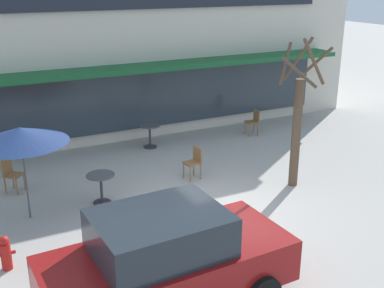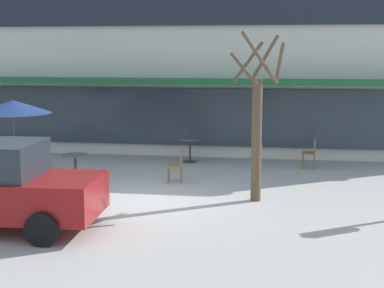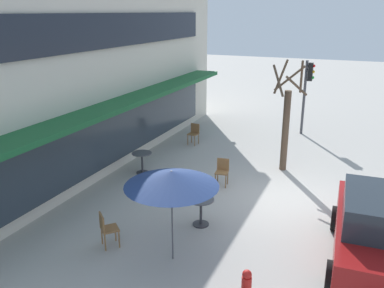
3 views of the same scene
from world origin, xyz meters
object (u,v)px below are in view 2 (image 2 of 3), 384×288
at_px(cafe_table_streetside, 75,163).
at_px(cafe_chair_2, 178,164).
at_px(cafe_chair_1, 36,151).
at_px(street_tree, 257,125).
at_px(cafe_chair_0, 311,151).
at_px(patio_umbrella_green_folded, 13,107).
at_px(cafe_table_near_wall, 190,146).

distance_m(cafe_table_streetside, cafe_chair_2, 2.77).
distance_m(cafe_chair_1, cafe_chair_2, 4.83).
bearing_deg(street_tree, cafe_chair_0, 70.61).
xyz_separation_m(cafe_chair_1, street_tree, (6.82, -2.93, 1.28)).
distance_m(cafe_table_streetside, cafe_chair_1, 2.54).
relative_size(cafe_chair_0, street_tree, 0.22).
height_order(cafe_table_streetside, cafe_chair_1, cafe_chair_1).
xyz_separation_m(cafe_table_streetside, street_tree, (4.93, -1.23, 1.29)).
relative_size(patio_umbrella_green_folded, cafe_chair_2, 2.47).
relative_size(cafe_table_streetside, patio_umbrella_green_folded, 0.35).
bearing_deg(street_tree, cafe_chair_2, 144.11).
bearing_deg(patio_umbrella_green_folded, cafe_table_streetside, -0.22).
distance_m(cafe_table_near_wall, cafe_chair_2, 2.94).
bearing_deg(patio_umbrella_green_folded, street_tree, -10.55).
xyz_separation_m(cafe_table_streetside, cafe_chair_2, (2.75, 0.35, 0.01)).
relative_size(cafe_table_streetside, street_tree, 0.19).
distance_m(cafe_table_near_wall, cafe_chair_1, 4.77).
distance_m(cafe_table_streetside, cafe_chair_0, 7.01).
height_order(cafe_chair_2, street_tree, street_tree).
relative_size(cafe_table_near_wall, street_tree, 0.19).
relative_size(cafe_table_streetside, cafe_chair_2, 0.85).
distance_m(cafe_chair_0, cafe_chair_2, 4.44).
height_order(cafe_table_streetside, street_tree, street_tree).
bearing_deg(cafe_chair_2, patio_umbrella_green_folded, -175.64).
bearing_deg(patio_umbrella_green_folded, cafe_chair_0, 19.59).
bearing_deg(cafe_chair_2, street_tree, -35.89).
xyz_separation_m(cafe_chair_0, cafe_chair_1, (-8.27, -1.20, 0.00)).
distance_m(patio_umbrella_green_folded, cafe_chair_1, 2.26).
bearing_deg(cafe_table_streetside, patio_umbrella_green_folded, 179.78).
height_order(cafe_chair_0, cafe_chair_1, same).
distance_m(cafe_chair_0, cafe_chair_1, 8.36).
distance_m(cafe_table_streetside, street_tree, 5.24).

